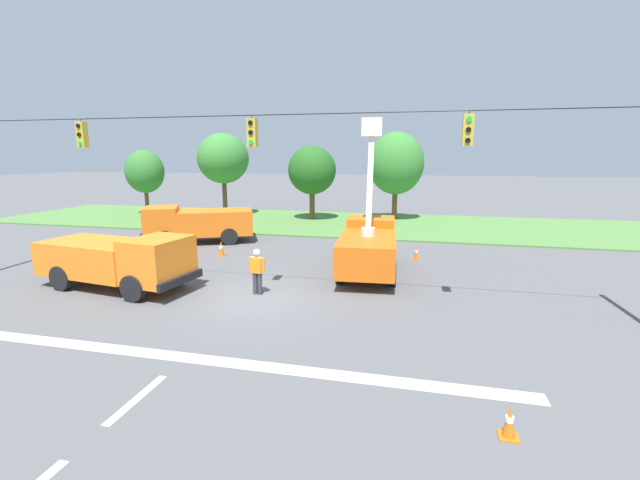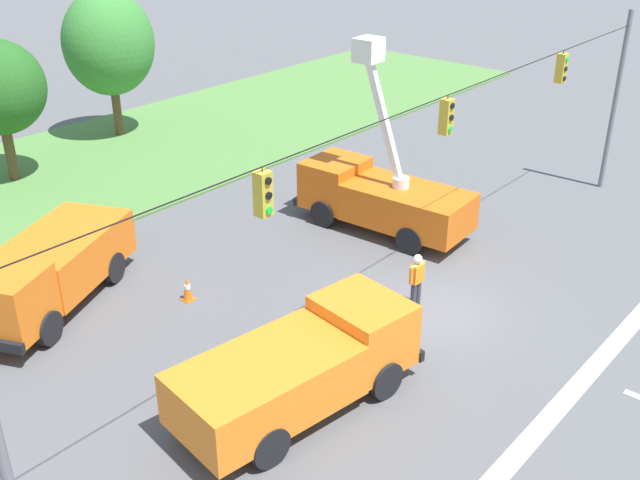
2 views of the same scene
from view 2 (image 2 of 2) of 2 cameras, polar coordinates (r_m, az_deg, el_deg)
name	(u,v)px [view 2 (image 2 of 2)]	position (r m, az deg, el deg)	size (l,w,h in m)	color
ground_plane	(429,311)	(22.82, 8.32, -5.39)	(200.00, 200.00, 0.00)	#565659
grass_verge	(85,169)	(34.68, -17.50, 5.15)	(56.00, 12.00, 0.10)	#517F3D
signal_gantry	(441,173)	(20.89, 9.19, 5.06)	(26.20, 0.33, 7.20)	slate
tree_east	(109,43)	(37.73, -15.80, 14.23)	(4.40, 3.99, 7.06)	brown
utility_truck_bucket_lift	(381,194)	(27.23, 4.63, 3.51)	(2.80, 6.64, 6.87)	orange
utility_truck_support_near	(46,270)	(23.72, -20.18, -2.13)	(6.83, 5.00, 2.23)	orange
utility_truck_support_far	(302,365)	(18.29, -1.37, -9.51)	(6.68, 3.30, 2.18)	orange
road_worker	(417,278)	(22.50, 7.38, -2.87)	(0.65, 0.28, 1.77)	#383842
traffic_cone_foreground_right	(353,183)	(30.80, 2.50, 4.34)	(0.36, 0.36, 0.72)	orange
traffic_cone_near_bucket	(187,288)	(23.32, -10.07, -3.65)	(0.36, 0.36, 0.80)	orange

